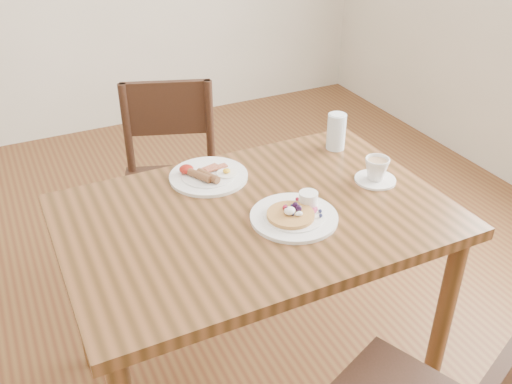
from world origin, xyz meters
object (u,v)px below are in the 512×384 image
Objects in this scene: breakfast_plate at (208,175)px; water_glass at (336,132)px; teacup_saucer at (376,171)px; pancake_plate at (295,214)px; dining_table at (256,237)px; chair_far at (171,177)px.

water_glass is at bearing 0.10° from breakfast_plate.
teacup_saucer is at bearing -27.79° from breakfast_plate.
breakfast_plate is (-0.15, 0.35, -0.00)m from pancake_plate.
dining_table is at bearing -150.52° from water_glass.
dining_table is 0.17m from pancake_plate.
teacup_saucer is at bearing 12.39° from pancake_plate.
pancake_plate is at bearing -136.82° from water_glass.
chair_far is at bearing 135.10° from water_glass.
teacup_saucer reaches higher than pancake_plate.
teacup_saucer is (0.45, -0.01, 0.14)m from dining_table.
dining_table is at bearing -77.28° from breakfast_plate.
chair_far reaches higher than dining_table.
chair_far is at bearing 98.74° from pancake_plate.
teacup_saucer is at bearing -92.37° from water_glass.
chair_far is 0.78m from water_glass.
water_glass is (0.52, 0.00, 0.06)m from breakfast_plate.
pancake_plate is 1.97× the size of water_glass.
chair_far reaches higher than pancake_plate.
pancake_plate is at bearing 118.48° from chair_far.
dining_table is 0.78m from chair_far.
water_glass reaches higher than breakfast_plate.
teacup_saucer is (0.51, -0.27, 0.03)m from breakfast_plate.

